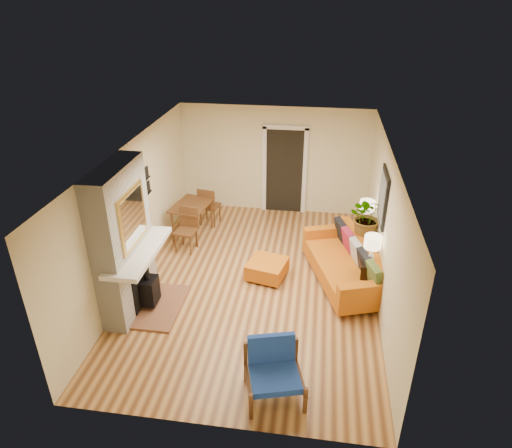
% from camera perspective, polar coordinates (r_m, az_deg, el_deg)
% --- Properties ---
extents(room_shell, '(6.50, 6.50, 6.50)m').
position_cam_1_polar(room_shell, '(10.47, 5.26, 6.34)').
color(room_shell, tan).
rests_on(room_shell, ground).
extents(fireplace, '(1.09, 1.68, 2.60)m').
position_cam_1_polar(fireplace, '(7.82, -16.01, -2.45)').
color(fireplace, white).
rests_on(fireplace, ground).
extents(sofa, '(1.62, 2.43, 0.88)m').
position_cam_1_polar(sofa, '(8.77, 11.41, -4.89)').
color(sofa, silver).
rests_on(sofa, ground).
extents(ottoman, '(0.83, 0.83, 0.35)m').
position_cam_1_polar(ottoman, '(8.81, 1.39, -5.54)').
color(ottoman, silver).
rests_on(ottoman, ground).
extents(blue_chair, '(0.94, 0.92, 0.80)m').
position_cam_1_polar(blue_chair, '(6.49, 2.18, -17.38)').
color(blue_chair, brown).
rests_on(blue_chair, ground).
extents(dining_table, '(0.93, 1.77, 0.93)m').
position_cam_1_polar(dining_table, '(10.15, -7.65, 1.62)').
color(dining_table, brown).
rests_on(dining_table, ground).
extents(console_table, '(0.34, 1.85, 0.72)m').
position_cam_1_polar(console_table, '(8.96, 13.61, -2.98)').
color(console_table, black).
rests_on(console_table, ground).
extents(lamp_near, '(0.30, 0.30, 0.54)m').
position_cam_1_polar(lamp_near, '(8.06, 14.34, -2.73)').
color(lamp_near, white).
rests_on(lamp_near, console_table).
extents(lamp_far, '(0.30, 0.30, 0.54)m').
position_cam_1_polar(lamp_far, '(9.34, 13.67, 1.72)').
color(lamp_far, white).
rests_on(lamp_far, console_table).
extents(houseplant, '(0.86, 0.78, 0.83)m').
position_cam_1_polar(houseplant, '(8.89, 13.86, 0.89)').
color(houseplant, '#1E5919').
rests_on(houseplant, console_table).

